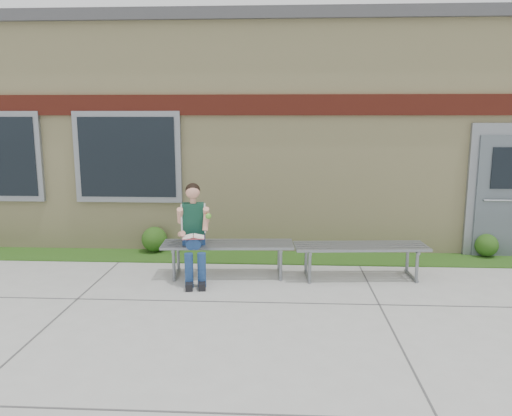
{
  "coord_description": "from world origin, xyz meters",
  "views": [
    {
      "loc": [
        -0.28,
        -5.71,
        2.41
      ],
      "look_at": [
        -0.67,
        1.7,
        1.04
      ],
      "focal_mm": 35.0,
      "sensor_mm": 36.0,
      "label": 1
    }
  ],
  "objects": [
    {
      "name": "ground",
      "position": [
        0.0,
        0.0,
        0.0
      ],
      "size": [
        80.0,
        80.0,
        0.0
      ],
      "primitive_type": "plane",
      "color": "#9E9E99",
      "rests_on": "ground"
    },
    {
      "name": "grass_strip",
      "position": [
        0.0,
        2.6,
        0.01
      ],
      "size": [
        16.0,
        0.8,
        0.02
      ],
      "primitive_type": "cube",
      "color": "#1F4312",
      "rests_on": "ground"
    },
    {
      "name": "school_building",
      "position": [
        -0.0,
        5.99,
        2.1
      ],
      "size": [
        16.2,
        6.22,
        4.2
      ],
      "color": "beige",
      "rests_on": "ground"
    },
    {
      "name": "bench_left",
      "position": [
        -1.09,
        1.6,
        0.4
      ],
      "size": [
        2.01,
        0.67,
        0.51
      ],
      "rotation": [
        0.0,
        0.0,
        0.06
      ],
      "color": "slate",
      "rests_on": "ground"
    },
    {
      "name": "bench_right",
      "position": [
        0.91,
        1.6,
        0.4
      ],
      "size": [
        2.01,
        0.69,
        0.51
      ],
      "rotation": [
        0.0,
        0.0,
        0.07
      ],
      "color": "slate",
      "rests_on": "ground"
    },
    {
      "name": "girl",
      "position": [
        -1.57,
        1.39,
        0.76
      ],
      "size": [
        0.53,
        0.86,
        1.44
      ],
      "rotation": [
        0.0,
        0.0,
        0.16
      ],
      "color": "navy",
      "rests_on": "ground"
    },
    {
      "name": "shrub_mid",
      "position": [
        -2.55,
        2.85,
        0.24
      ],
      "size": [
        0.45,
        0.45,
        0.45
      ],
      "primitive_type": "sphere",
      "color": "#1F4312",
      "rests_on": "grass_strip"
    },
    {
      "name": "shrub_east",
      "position": [
        3.27,
        2.85,
        0.22
      ],
      "size": [
        0.39,
        0.39,
        0.39
      ],
      "primitive_type": "sphere",
      "color": "#1F4312",
      "rests_on": "grass_strip"
    }
  ]
}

